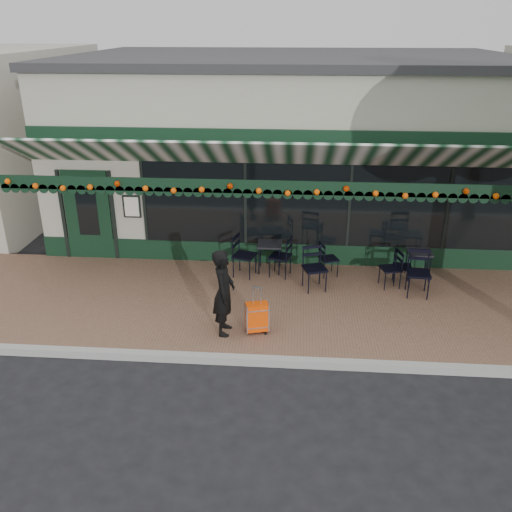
# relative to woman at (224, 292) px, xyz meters

# --- Properties ---
(ground) EXTENTS (80.00, 80.00, 0.00)m
(ground) POSITION_rel_woman_xyz_m (1.09, -0.72, -0.98)
(ground) COLOR black
(ground) RESTS_ON ground
(sidewalk) EXTENTS (18.00, 4.00, 0.15)m
(sidewalk) POSITION_rel_woman_xyz_m (1.09, 1.28, -0.91)
(sidewalk) COLOR brown
(sidewalk) RESTS_ON ground
(curb) EXTENTS (18.00, 0.16, 0.15)m
(curb) POSITION_rel_woman_xyz_m (1.09, -0.80, -0.91)
(curb) COLOR #9E9E99
(curb) RESTS_ON ground
(restaurant_building) EXTENTS (12.00, 9.60, 4.50)m
(restaurant_building) POSITION_rel_woman_xyz_m (1.09, 7.12, 1.29)
(restaurant_building) COLOR #A59F8F
(restaurant_building) RESTS_ON ground
(woman) EXTENTS (0.40, 0.61, 1.66)m
(woman) POSITION_rel_woman_xyz_m (0.00, 0.00, 0.00)
(woman) COLOR black
(woman) RESTS_ON sidewalk
(suitcase) EXTENTS (0.45, 0.32, 0.94)m
(suitcase) POSITION_rel_woman_xyz_m (0.60, 0.04, -0.52)
(suitcase) COLOR #F14407
(suitcase) RESTS_ON sidewalk
(cafe_table_a) EXTENTS (0.52, 0.52, 0.65)m
(cafe_table_a) POSITION_rel_woman_xyz_m (4.06, 2.68, -0.25)
(cafe_table_a) COLOR black
(cafe_table_a) RESTS_ON sidewalk
(cafe_table_b) EXTENTS (0.55, 0.55, 0.68)m
(cafe_table_b) POSITION_rel_woman_xyz_m (0.69, 2.80, -0.22)
(cafe_table_b) COLOR black
(cafe_table_b) RESTS_ON sidewalk
(chair_a_left) EXTENTS (0.51, 0.51, 0.84)m
(chair_a_left) POSITION_rel_woman_xyz_m (3.36, 2.17, -0.41)
(chair_a_left) COLOR black
(chair_a_left) RESTS_ON sidewalk
(chair_a_right) EXTENTS (0.43, 0.43, 0.80)m
(chair_a_right) POSITION_rel_woman_xyz_m (3.65, 2.33, -0.43)
(chair_a_right) COLOR black
(chair_a_right) RESTS_ON sidewalk
(chair_a_front) EXTENTS (0.53, 0.53, 0.99)m
(chair_a_front) POSITION_rel_woman_xyz_m (3.88, 1.81, -0.34)
(chair_a_front) COLOR black
(chair_a_front) RESTS_ON sidewalk
(chair_b_left) EXTENTS (0.58, 0.58, 0.93)m
(chair_b_left) POSITION_rel_woman_xyz_m (0.95, 2.55, -0.37)
(chair_b_left) COLOR black
(chair_b_left) RESTS_ON sidewalk
(chair_b_right) EXTENTS (0.51, 0.51, 0.80)m
(chair_b_right) POSITION_rel_woman_xyz_m (2.05, 2.66, -0.43)
(chair_b_right) COLOR black
(chair_b_right) RESTS_ON sidewalk
(chair_b_front) EXTENTS (0.61, 0.61, 0.96)m
(chair_b_front) POSITION_rel_woman_xyz_m (1.71, 1.92, -0.35)
(chair_b_front) COLOR black
(chair_b_front) RESTS_ON sidewalk
(chair_solo) EXTENTS (0.60, 0.60, 0.97)m
(chair_solo) POSITION_rel_woman_xyz_m (0.14, 2.49, -0.35)
(chair_solo) COLOR black
(chair_solo) RESTS_ON sidewalk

